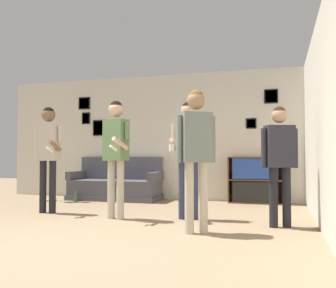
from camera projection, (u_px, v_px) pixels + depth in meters
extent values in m
plane|color=#937A5B|center=(45.00, 248.00, 3.74)|extent=(20.00, 20.00, 0.00)
cube|color=silver|center=(171.00, 137.00, 8.12)|extent=(7.88, 0.06, 2.70)
cube|color=black|center=(251.00, 123.00, 7.60)|extent=(0.21, 0.02, 0.21)
cube|color=gray|center=(251.00, 123.00, 7.59)|extent=(0.16, 0.01, 0.17)
cube|color=black|center=(271.00, 96.00, 7.50)|extent=(0.27, 0.02, 0.29)
cube|color=gray|center=(271.00, 96.00, 7.50)|extent=(0.23, 0.01, 0.24)
cube|color=black|center=(84.00, 103.00, 8.71)|extent=(0.29, 0.02, 0.28)
cube|color=gray|center=(84.00, 103.00, 8.70)|extent=(0.25, 0.01, 0.24)
cube|color=black|center=(99.00, 128.00, 8.58)|extent=(0.31, 0.02, 0.36)
cube|color=beige|center=(99.00, 128.00, 8.57)|extent=(0.26, 0.01, 0.31)
cube|color=black|center=(86.00, 118.00, 8.68)|extent=(0.20, 0.02, 0.27)
cube|color=#B2B2BC|center=(86.00, 118.00, 8.68)|extent=(0.16, 0.01, 0.22)
cube|color=silver|center=(318.00, 125.00, 5.14)|extent=(0.06, 6.90, 2.70)
cube|color=#4C4C56|center=(115.00, 197.00, 7.94)|extent=(1.95, 0.80, 0.10)
cube|color=#4C4C56|center=(115.00, 188.00, 7.95)|extent=(1.89, 0.74, 0.32)
cube|color=#4C4C56|center=(121.00, 168.00, 8.28)|extent=(1.89, 0.14, 0.49)
cube|color=#4C4C56|center=(77.00, 175.00, 8.22)|extent=(0.12, 0.74, 0.18)
cube|color=#4C4C56|center=(155.00, 176.00, 7.70)|extent=(0.12, 0.74, 0.18)
cube|color=brown|center=(229.00, 180.00, 7.51)|extent=(0.02, 0.30, 0.91)
cube|color=brown|center=(283.00, 181.00, 7.22)|extent=(0.02, 0.30, 0.91)
cube|color=brown|center=(256.00, 180.00, 7.50)|extent=(1.05, 0.01, 0.91)
cube|color=brown|center=(255.00, 203.00, 7.35)|extent=(1.01, 0.30, 0.02)
cube|color=brown|center=(255.00, 157.00, 7.38)|extent=(1.01, 0.30, 0.02)
cube|color=brown|center=(255.00, 180.00, 7.36)|extent=(1.01, 0.30, 0.02)
cube|color=black|center=(255.00, 192.00, 7.35)|extent=(0.86, 0.26, 0.40)
cube|color=#2847A3|center=(255.00, 169.00, 7.36)|extent=(0.86, 0.26, 0.40)
cylinder|color=#ADA89E|center=(50.00, 200.00, 7.78)|extent=(0.28, 0.28, 0.03)
cylinder|color=#ADA89E|center=(50.00, 163.00, 7.81)|extent=(0.03, 0.03, 1.53)
cylinder|color=#ADA89E|center=(53.00, 128.00, 7.81)|extent=(0.02, 0.16, 0.02)
sphere|color=beige|center=(56.00, 129.00, 7.79)|extent=(0.19, 0.19, 0.19)
cylinder|color=#ADA89E|center=(51.00, 133.00, 7.90)|extent=(0.15, 0.09, 0.02)
sphere|color=beige|center=(51.00, 134.00, 7.97)|extent=(0.19, 0.19, 0.19)
cylinder|color=#ADA89E|center=(47.00, 137.00, 7.78)|extent=(0.15, 0.09, 0.02)
sphere|color=beige|center=(44.00, 138.00, 7.73)|extent=(0.19, 0.19, 0.19)
cylinder|color=black|center=(43.00, 187.00, 6.13)|extent=(0.11, 0.11, 0.85)
cylinder|color=black|center=(53.00, 187.00, 6.08)|extent=(0.11, 0.11, 0.85)
cube|color=#BCB2A3|center=(48.00, 142.00, 6.13)|extent=(0.36, 0.20, 0.60)
sphere|color=brown|center=(49.00, 115.00, 6.15)|extent=(0.22, 0.22, 0.22)
sphere|color=black|center=(49.00, 113.00, 6.15)|extent=(0.19, 0.19, 0.19)
cylinder|color=#BCB2A3|center=(60.00, 134.00, 6.08)|extent=(0.07, 0.07, 0.26)
cylinder|color=brown|center=(55.00, 146.00, 5.94)|extent=(0.07, 0.31, 0.19)
cylinder|color=white|center=(50.00, 150.00, 5.80)|extent=(0.04, 0.14, 0.09)
cylinder|color=#BCB2A3|center=(37.00, 144.00, 6.19)|extent=(0.07, 0.07, 0.57)
cylinder|color=#B7AD99|center=(111.00, 189.00, 5.58)|extent=(0.11, 0.11, 0.86)
cylinder|color=#B7AD99|center=(120.00, 190.00, 5.48)|extent=(0.11, 0.11, 0.86)
cube|color=#5B7A4C|center=(116.00, 140.00, 5.55)|extent=(0.40, 0.30, 0.61)
sphere|color=#D1A889|center=(116.00, 110.00, 5.57)|extent=(0.22, 0.22, 0.22)
sphere|color=black|center=(116.00, 107.00, 5.57)|extent=(0.19, 0.19, 0.19)
cylinder|color=#5B7A4C|center=(127.00, 130.00, 5.43)|extent=(0.07, 0.07, 0.26)
cylinder|color=#D1A889|center=(120.00, 143.00, 5.31)|extent=(0.16, 0.32, 0.19)
cylinder|color=white|center=(113.00, 148.00, 5.19)|extent=(0.08, 0.14, 0.09)
cylinder|color=#5B7A4C|center=(105.00, 142.00, 5.67)|extent=(0.07, 0.07, 0.57)
cylinder|color=#2D334C|center=(182.00, 190.00, 5.52)|extent=(0.11, 0.11, 0.85)
cylinder|color=#2D334C|center=(194.00, 190.00, 5.50)|extent=(0.11, 0.11, 0.85)
cube|color=#BCB2A3|center=(188.00, 141.00, 5.53)|extent=(0.39, 0.26, 0.60)
sphere|color=#D1A889|center=(188.00, 111.00, 5.55)|extent=(0.22, 0.22, 0.22)
sphere|color=black|center=(188.00, 108.00, 5.55)|extent=(0.19, 0.19, 0.19)
cylinder|color=#BCB2A3|center=(203.00, 142.00, 5.51)|extent=(0.07, 0.07, 0.57)
cylinder|color=#BCB2A3|center=(174.00, 132.00, 5.56)|extent=(0.07, 0.07, 0.26)
cylinder|color=#D1A889|center=(173.00, 145.00, 5.42)|extent=(0.11, 0.32, 0.19)
cylinder|color=white|center=(172.00, 147.00, 5.27)|extent=(0.08, 0.08, 0.10)
cylinder|color=#B7AD99|center=(189.00, 198.00, 4.47)|extent=(0.11, 0.11, 0.85)
cylinder|color=#B7AD99|center=(203.00, 197.00, 4.52)|extent=(0.11, 0.11, 0.85)
cube|color=slate|center=(196.00, 137.00, 4.52)|extent=(0.41, 0.36, 0.60)
sphere|color=#997051|center=(196.00, 101.00, 4.54)|extent=(0.22, 0.22, 0.22)
sphere|color=brown|center=(196.00, 97.00, 4.54)|extent=(0.19, 0.19, 0.19)
cylinder|color=slate|center=(213.00, 139.00, 4.58)|extent=(0.07, 0.07, 0.57)
cylinder|color=slate|center=(179.00, 139.00, 4.46)|extent=(0.07, 0.07, 0.57)
cylinder|color=black|center=(273.00, 197.00, 4.87)|extent=(0.11, 0.11, 0.78)
cylinder|color=black|center=(287.00, 197.00, 4.89)|extent=(0.11, 0.11, 0.78)
cube|color=#282833|center=(280.00, 146.00, 4.90)|extent=(0.41, 0.33, 0.55)
sphere|color=tan|center=(279.00, 115.00, 4.91)|extent=(0.20, 0.20, 0.20)
sphere|color=#382314|center=(279.00, 113.00, 4.91)|extent=(0.17, 0.17, 0.17)
cylinder|color=#282833|center=(295.00, 148.00, 4.92)|extent=(0.07, 0.07, 0.52)
cylinder|color=#282833|center=(264.00, 148.00, 4.87)|extent=(0.07, 0.07, 0.52)
cylinder|color=#3D6638|center=(75.00, 198.00, 7.48)|extent=(0.06, 0.06, 0.17)
cylinder|color=#3D6638|center=(75.00, 192.00, 7.49)|extent=(0.03, 0.03, 0.07)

